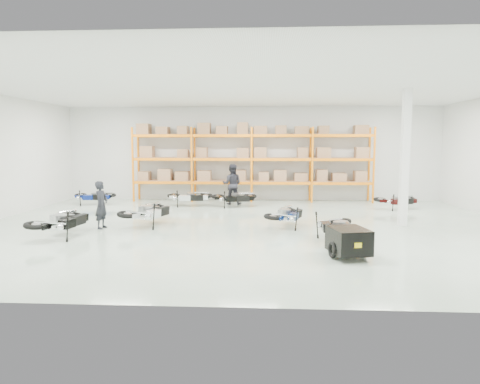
# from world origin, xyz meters

# --- Properties ---
(room) EXTENTS (18.00, 18.00, 18.00)m
(room) POSITION_xyz_m (0.00, 0.00, 2.25)
(room) COLOR #B9CEB9
(room) RESTS_ON ground
(pallet_rack) EXTENTS (11.28, 0.98, 3.62)m
(pallet_rack) POSITION_xyz_m (-0.00, 6.45, 2.26)
(pallet_rack) COLOR orange
(pallet_rack) RESTS_ON ground
(structural_column) EXTENTS (0.25, 0.25, 4.50)m
(structural_column) POSITION_xyz_m (5.20, 0.50, 2.25)
(structural_column) COLOR white
(structural_column) RESTS_ON ground
(moto_blue_centre) EXTENTS (1.45, 1.94, 1.13)m
(moto_blue_centre) POSITION_xyz_m (1.34, 0.03, 0.53)
(moto_blue_centre) COLOR #081D51
(moto_blue_centre) RESTS_ON ground
(moto_silver_left) EXTENTS (1.55, 2.18, 1.28)m
(moto_silver_left) POSITION_xyz_m (-3.23, -0.02, 0.60)
(moto_silver_left) COLOR silver
(moto_silver_left) RESTS_ON ground
(moto_black_far_left) EXTENTS (1.24, 2.07, 1.26)m
(moto_black_far_left) POSITION_xyz_m (-5.31, -1.85, 0.60)
(moto_black_far_left) COLOR black
(moto_black_far_left) RESTS_ON ground
(moto_touring_right) EXTENTS (0.92, 1.81, 1.16)m
(moto_touring_right) POSITION_xyz_m (2.60, -2.13, 0.55)
(moto_touring_right) COLOR black
(moto_touring_right) RESTS_ON ground
(trailer) EXTENTS (1.01, 1.75, 0.71)m
(trailer) POSITION_xyz_m (2.60, -3.72, 0.42)
(trailer) COLOR black
(trailer) RESTS_ON ground
(moto_back_a) EXTENTS (1.63, 0.85, 1.04)m
(moto_back_a) POSITION_xyz_m (-7.04, 4.77, 0.49)
(moto_back_a) COLOR navy
(moto_back_a) RESTS_ON ground
(moto_back_b) EXTENTS (1.77, 0.98, 1.11)m
(moto_back_b) POSITION_xyz_m (-2.68, 4.62, 0.52)
(moto_back_b) COLOR silver
(moto_back_b) RESTS_ON ground
(moto_back_c) EXTENTS (1.82, 1.11, 1.10)m
(moto_back_c) POSITION_xyz_m (-0.69, 4.48, 0.52)
(moto_back_c) COLOR black
(moto_back_c) RESTS_ON ground
(moto_back_d) EXTENTS (1.75, 1.17, 1.04)m
(moto_back_d) POSITION_xyz_m (6.13, 4.14, 0.49)
(moto_back_d) COLOR #390B0B
(moto_back_d) RESTS_ON ground
(person_left) EXTENTS (0.43, 0.60, 1.53)m
(person_left) POSITION_xyz_m (-4.64, -0.51, 0.77)
(person_left) COLOR black
(person_left) RESTS_ON ground
(person_back) EXTENTS (0.94, 0.75, 1.83)m
(person_back) POSITION_xyz_m (-0.85, 5.25, 0.91)
(person_back) COLOR black
(person_back) RESTS_ON ground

